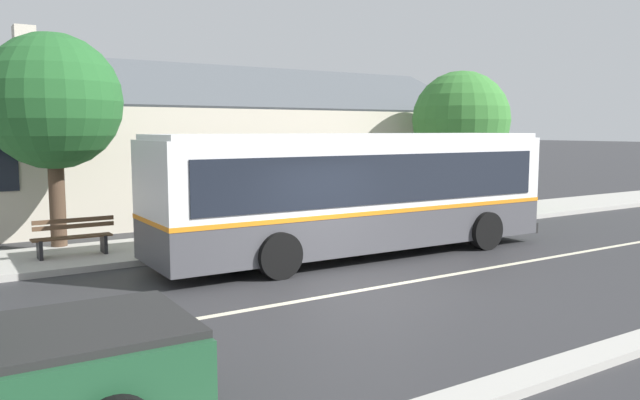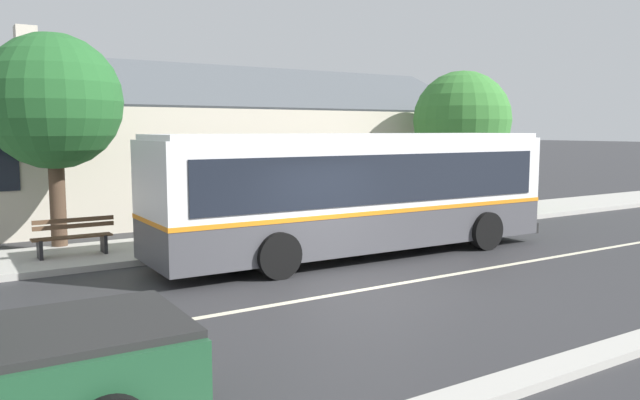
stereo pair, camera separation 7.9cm
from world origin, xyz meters
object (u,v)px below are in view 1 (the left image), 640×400
Objects in this scene: transit_bus at (358,190)px; street_tree_primary at (461,120)px; bus_stop_sign at (494,174)px; street_tree_secondary at (53,102)px; bench_down_street at (264,224)px; bench_by_building at (73,239)px.

street_tree_primary reaches higher than transit_bus.
transit_bus is 7.59m from bus_stop_sign.
bus_stop_sign is (-0.59, -2.19, -1.83)m from street_tree_primary.
transit_bus is 9.17m from street_tree_primary.
street_tree_secondary is (-6.24, 4.47, 2.18)m from transit_bus.
bench_down_street is at bearing 177.79° from bus_stop_sign.
street_tree_secondary is 2.31× the size of bus_stop_sign.
transit_bus is 2.98m from bench_down_street.
street_tree_secondary reaches higher than bus_stop_sign.
street_tree_primary reaches higher than bench_by_building.
street_tree_primary is at bearing 74.83° from bus_stop_sign.
bench_by_building is 13.58m from bus_stop_sign.
street_tree_primary is 2.21× the size of bus_stop_sign.
bench_down_street is 0.68× the size of bus_stop_sign.
bus_stop_sign is at bearing -9.96° from street_tree_secondary.
bench_by_building is at bearing -174.25° from street_tree_primary.
bench_by_building is 1.11× the size of bench_down_street.
street_tree_secondary reaches higher than bench_by_building.
street_tree_primary is 14.14m from street_tree_secondary.
street_tree_secondary reaches higher than street_tree_primary.
bench_down_street is 0.31× the size of street_tree_primary.
street_tree_primary is at bearing -0.77° from street_tree_secondary.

